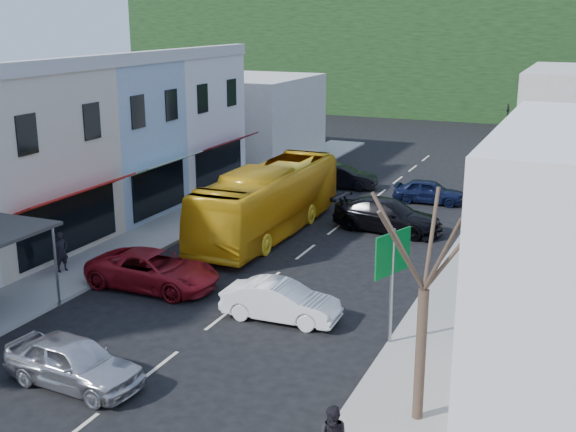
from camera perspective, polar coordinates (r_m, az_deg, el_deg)
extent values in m
plane|color=black|center=(25.79, -5.33, -8.03)|extent=(120.00, 120.00, 0.00)
cube|color=gray|center=(37.49, -8.14, -0.40)|extent=(3.00, 52.00, 0.15)
cube|color=gray|center=(32.58, 15.09, -3.27)|extent=(3.00, 52.00, 0.15)
cube|color=beige|center=(34.28, -21.74, 3.88)|extent=(7.00, 8.00, 8.00)
cube|color=maroon|center=(31.75, -16.29, 1.75)|extent=(1.30, 6.80, 0.08)
cube|color=#93AAC2|center=(39.44, -14.62, 5.90)|extent=(7.00, 6.00, 8.00)
cube|color=#195926|center=(37.26, -9.50, 4.16)|extent=(1.30, 5.10, 0.08)
cube|color=silver|center=(44.68, -9.52, 7.28)|extent=(7.00, 7.00, 8.00)
cube|color=#551014|center=(42.77, -4.81, 5.78)|extent=(1.30, 5.95, 0.08)
cube|color=#B7B2A8|center=(53.64, -2.94, 7.76)|extent=(8.00, 10.00, 6.00)
cube|color=black|center=(85.55, 15.91, 12.14)|extent=(80.00, 24.00, 12.00)
cube|color=black|center=(92.74, 11.56, 15.12)|extent=(40.00, 16.00, 8.00)
imported|color=gold|center=(34.89, -1.56, 1.06)|extent=(2.53, 11.61, 3.10)
imported|color=#BABAC0|center=(21.96, -16.58, -11.05)|extent=(4.52, 2.12, 1.40)
imported|color=silver|center=(25.30, -0.58, -6.72)|extent=(4.46, 1.95, 1.40)
imported|color=maroon|center=(28.64, -10.58, -4.28)|extent=(4.60, 1.90, 1.40)
imported|color=black|center=(35.84, 7.88, -0.10)|extent=(4.69, 2.36, 1.40)
imported|color=black|center=(41.61, 11.07, 1.96)|extent=(4.46, 1.96, 1.40)
imported|color=black|center=(44.54, 4.26, 3.10)|extent=(4.56, 2.23, 1.40)
imported|color=black|center=(30.89, -17.46, -2.68)|extent=(0.57, 0.69, 1.70)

